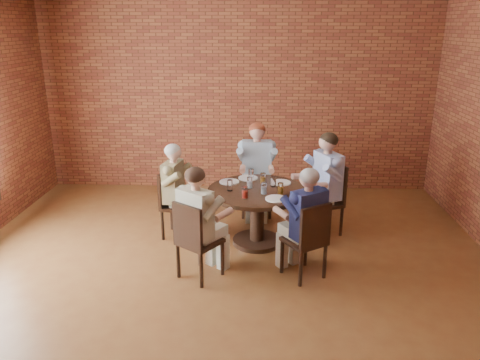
{
  "coord_description": "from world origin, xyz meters",
  "views": [
    {
      "loc": [
        0.36,
        -4.32,
        2.73
      ],
      "look_at": [
        0.14,
        1.0,
        0.95
      ],
      "focal_mm": 35.0,
      "sensor_mm": 36.0,
      "label": 1
    }
  ],
  "objects_px": {
    "chair_a": "(328,196)",
    "smartphone": "(283,199)",
    "diner_b": "(257,170)",
    "chair_c": "(173,201)",
    "dining_table": "(257,206)",
    "diner_e": "(305,224)",
    "diner_d": "(199,223)",
    "diner_a": "(323,184)",
    "chair_d": "(195,238)",
    "chair_e": "(309,238)",
    "chair_b": "(256,179)",
    "diner_c": "(178,191)"
  },
  "relations": [
    {
      "from": "chair_a",
      "to": "smartphone",
      "type": "height_order",
      "value": "chair_a"
    },
    {
      "from": "diner_b",
      "to": "chair_c",
      "type": "height_order",
      "value": "diner_b"
    },
    {
      "from": "dining_table",
      "to": "diner_e",
      "type": "relative_size",
      "value": 0.98
    },
    {
      "from": "diner_d",
      "to": "smartphone",
      "type": "distance_m",
      "value": 1.07
    },
    {
      "from": "diner_a",
      "to": "chair_d",
      "type": "relative_size",
      "value": 1.52
    },
    {
      "from": "smartphone",
      "to": "chair_d",
      "type": "bearing_deg",
      "value": -126.92
    },
    {
      "from": "diner_a",
      "to": "chair_e",
      "type": "distance_m",
      "value": 1.31
    },
    {
      "from": "chair_e",
      "to": "smartphone",
      "type": "xyz_separation_m",
      "value": [
        -0.27,
        0.52,
        0.26
      ]
    },
    {
      "from": "diner_a",
      "to": "chair_d",
      "type": "bearing_deg",
      "value": -73.38
    },
    {
      "from": "chair_e",
      "to": "smartphone",
      "type": "bearing_deg",
      "value": -95.73
    },
    {
      "from": "dining_table",
      "to": "chair_d",
      "type": "height_order",
      "value": "chair_d"
    },
    {
      "from": "diner_b",
      "to": "chair_d",
      "type": "distance_m",
      "value": 2.07
    },
    {
      "from": "chair_a",
      "to": "chair_b",
      "type": "xyz_separation_m",
      "value": [
        -0.98,
        0.69,
        -0.0
      ]
    },
    {
      "from": "chair_a",
      "to": "chair_c",
      "type": "distance_m",
      "value": 2.1
    },
    {
      "from": "diner_e",
      "to": "smartphone",
      "type": "bearing_deg",
      "value": -96.62
    },
    {
      "from": "chair_a",
      "to": "diner_a",
      "type": "bearing_deg",
      "value": -90.0
    },
    {
      "from": "dining_table",
      "to": "diner_a",
      "type": "bearing_deg",
      "value": 23.65
    },
    {
      "from": "chair_e",
      "to": "dining_table",
      "type": "bearing_deg",
      "value": -90.0
    },
    {
      "from": "diner_a",
      "to": "diner_d",
      "type": "relative_size",
      "value": 1.07
    },
    {
      "from": "dining_table",
      "to": "diner_c",
      "type": "height_order",
      "value": "diner_c"
    },
    {
      "from": "chair_b",
      "to": "chair_d",
      "type": "distance_m",
      "value": 2.15
    },
    {
      "from": "diner_c",
      "to": "smartphone",
      "type": "xyz_separation_m",
      "value": [
        1.36,
        -0.54,
        0.12
      ]
    },
    {
      "from": "dining_table",
      "to": "chair_a",
      "type": "relative_size",
      "value": 1.3
    },
    {
      "from": "chair_d",
      "to": "chair_a",
      "type": "bearing_deg",
      "value": -104.38
    },
    {
      "from": "diner_c",
      "to": "chair_e",
      "type": "height_order",
      "value": "diner_c"
    },
    {
      "from": "diner_d",
      "to": "chair_e",
      "type": "height_order",
      "value": "diner_d"
    },
    {
      "from": "diner_b",
      "to": "diner_c",
      "type": "distance_m",
      "value": 1.32
    },
    {
      "from": "chair_b",
      "to": "diner_b",
      "type": "xyz_separation_m",
      "value": [
        0.0,
        -0.09,
        0.17
      ]
    },
    {
      "from": "diner_d",
      "to": "diner_e",
      "type": "bearing_deg",
      "value": -140.74
    },
    {
      "from": "chair_a",
      "to": "chair_c",
      "type": "bearing_deg",
      "value": -107.78
    },
    {
      "from": "diner_b",
      "to": "chair_d",
      "type": "xyz_separation_m",
      "value": [
        -0.66,
        -1.95,
        -0.19
      ]
    },
    {
      "from": "diner_e",
      "to": "chair_b",
      "type": "bearing_deg",
      "value": -107.32
    },
    {
      "from": "diner_d",
      "to": "diner_e",
      "type": "relative_size",
      "value": 1.01
    },
    {
      "from": "diner_e",
      "to": "diner_a",
      "type": "bearing_deg",
      "value": -139.55
    },
    {
      "from": "diner_b",
      "to": "chair_c",
      "type": "bearing_deg",
      "value": -145.05
    },
    {
      "from": "dining_table",
      "to": "chair_d",
      "type": "relative_size",
      "value": 1.37
    },
    {
      "from": "chair_d",
      "to": "diner_b",
      "type": "bearing_deg",
      "value": -72.74
    },
    {
      "from": "diner_e",
      "to": "chair_e",
      "type": "bearing_deg",
      "value": 90.0
    },
    {
      "from": "chair_b",
      "to": "smartphone",
      "type": "distance_m",
      "value": 1.51
    },
    {
      "from": "chair_a",
      "to": "chair_c",
      "type": "xyz_separation_m",
      "value": [
        -2.09,
        -0.21,
        -0.03
      ]
    },
    {
      "from": "chair_c",
      "to": "chair_d",
      "type": "distance_m",
      "value": 1.23
    },
    {
      "from": "smartphone",
      "to": "dining_table",
      "type": "bearing_deg",
      "value": 152.95
    },
    {
      "from": "chair_a",
      "to": "diner_d",
      "type": "xyz_separation_m",
      "value": [
        -1.59,
        -1.29,
        0.13
      ]
    },
    {
      "from": "diner_a",
      "to": "chair_a",
      "type": "bearing_deg",
      "value": 90.0
    },
    {
      "from": "chair_d",
      "to": "diner_e",
      "type": "distance_m",
      "value": 1.23
    },
    {
      "from": "diner_c",
      "to": "diner_d",
      "type": "xyz_separation_m",
      "value": [
        0.42,
        -1.06,
        0.02
      ]
    },
    {
      "from": "dining_table",
      "to": "chair_e",
      "type": "distance_m",
      "value": 1.04
    },
    {
      "from": "dining_table",
      "to": "diner_c",
      "type": "xyz_separation_m",
      "value": [
        -1.06,
        0.19,
        0.11
      ]
    },
    {
      "from": "chair_d",
      "to": "diner_a",
      "type": "bearing_deg",
      "value": -103.66
    },
    {
      "from": "chair_b",
      "to": "smartphone",
      "type": "height_order",
      "value": "chair_b"
    }
  ]
}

